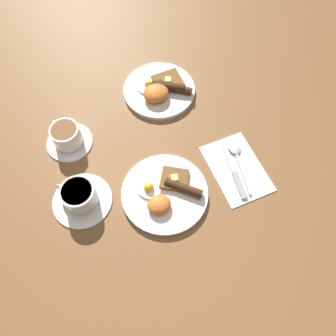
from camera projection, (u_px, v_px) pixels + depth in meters
name	position (u px, v px, depth m)	size (l,w,h in m)	color
ground_plane	(165.00, 194.00, 0.92)	(3.00, 3.00, 0.00)	brown
breakfast_plate_near	(165.00, 193.00, 0.91)	(0.24, 0.24, 0.04)	silver
breakfast_plate_far	(160.00, 90.00, 1.08)	(0.24, 0.24, 0.05)	silver
teacup_near	(80.00, 197.00, 0.89)	(0.17, 0.17, 0.07)	silver
teacup_far	(67.00, 137.00, 0.98)	(0.14, 0.14, 0.07)	silver
napkin	(237.00, 168.00, 0.96)	(0.14, 0.21, 0.01)	white
knife	(234.00, 172.00, 0.95)	(0.03, 0.19, 0.01)	silver
spoon	(236.00, 152.00, 0.98)	(0.04, 0.19, 0.01)	silver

